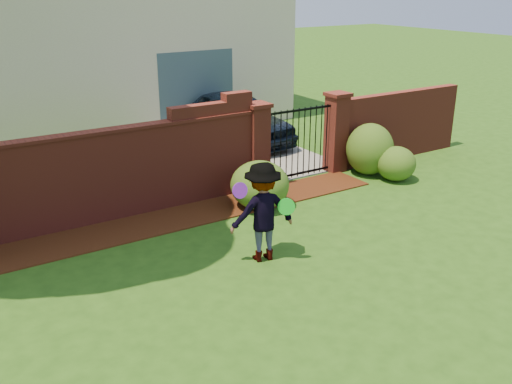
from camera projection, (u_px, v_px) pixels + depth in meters
ground at (266, 299)px, 8.12m from camera, size 80.00×80.00×0.01m
mulch_bed at (122, 231)px, 10.28m from camera, size 11.10×1.08×0.03m
brick_wall at (46, 184)px, 9.95m from camera, size 8.70×0.31×2.16m
brick_wall_return at (397, 125)px, 14.30m from camera, size 4.00×0.25×1.70m
pillar_left at (257, 146)px, 12.15m from camera, size 0.50×0.50×1.88m
pillar_right at (336, 132)px, 13.26m from camera, size 0.50×0.50×1.88m
iron_gate at (298, 143)px, 12.74m from camera, size 1.78×0.03×1.60m
driveway at (214, 140)px, 16.20m from camera, size 3.20×8.00×0.01m
house at (75, 20)px, 17.00m from camera, size 12.40×6.40×6.30m
car at (241, 119)px, 15.64m from camera, size 1.87×4.16×1.39m
shrub_left at (260, 185)px, 11.22m from camera, size 1.17×1.17×0.96m
shrub_middle at (370, 149)px, 13.15m from camera, size 1.10×1.10×1.21m
shrub_right at (396, 164)px, 12.81m from camera, size 0.88×0.88×0.79m
man at (263, 213)px, 8.99m from camera, size 1.16×0.81×1.64m
frisbee_purple at (240, 190)px, 8.51m from camera, size 0.25×0.09×0.25m
frisbee_green at (286, 207)px, 8.81m from camera, size 0.26×0.21×0.27m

